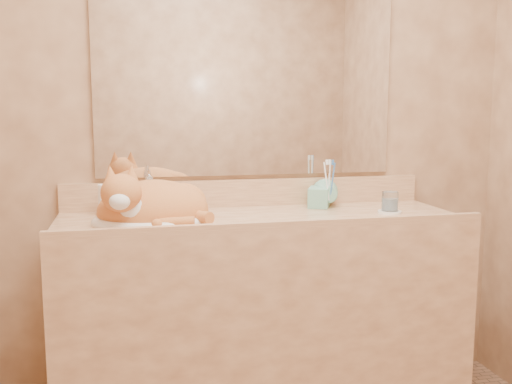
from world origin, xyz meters
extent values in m
cube|color=brown|center=(0.00, 1.00, 1.25)|extent=(2.40, 0.02, 2.50)
cube|color=white|center=(0.00, 0.99, 1.39)|extent=(1.30, 0.02, 0.80)
imported|color=#70B49A|center=(0.27, 0.84, 0.95)|extent=(0.12, 0.12, 0.19)
imported|color=#70B49A|center=(0.33, 0.85, 0.90)|extent=(0.13, 0.13, 0.11)
cylinder|color=white|center=(0.53, 0.68, 0.85)|extent=(0.10, 0.10, 0.01)
cylinder|color=silver|center=(0.53, 0.68, 0.90)|extent=(0.07, 0.07, 0.08)
cylinder|color=white|center=(-0.61, 0.89, 0.91)|extent=(0.05, 0.05, 0.13)
camera|label=1|loc=(-0.51, -1.46, 1.27)|focal=40.00mm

